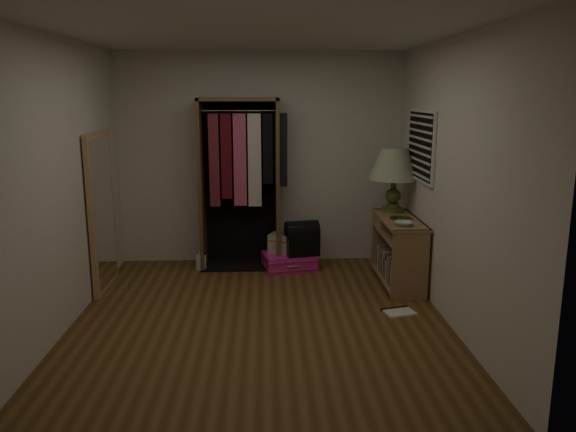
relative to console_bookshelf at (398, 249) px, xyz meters
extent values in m
plane|color=#563818|center=(-1.54, -1.04, -0.40)|extent=(4.00, 4.00, 0.00)
cube|color=beige|center=(-1.54, 0.96, 0.90)|extent=(3.50, 0.02, 2.60)
cube|color=beige|center=(-1.54, -3.04, 0.90)|extent=(3.50, 0.02, 2.60)
cube|color=beige|center=(0.21, -1.04, 0.90)|extent=(0.02, 4.00, 2.60)
cube|color=beige|center=(-3.29, -1.04, 0.90)|extent=(0.02, 4.00, 2.60)
cube|color=silver|center=(-1.54, -1.04, 2.20)|extent=(3.50, 4.00, 0.01)
cube|color=white|center=(0.19, -0.04, 1.15)|extent=(0.03, 0.96, 0.76)
cube|color=black|center=(0.19, -0.04, 1.15)|extent=(0.03, 0.90, 0.70)
cube|color=silver|center=(0.18, -0.04, 0.84)|extent=(0.01, 0.88, 0.02)
cube|color=silver|center=(0.18, -0.04, 0.92)|extent=(0.01, 0.88, 0.02)
cube|color=silver|center=(0.18, -0.04, 1.00)|extent=(0.01, 0.88, 0.02)
cube|color=silver|center=(0.18, -0.04, 1.08)|extent=(0.01, 0.88, 0.02)
cube|color=silver|center=(0.18, -0.04, 1.15)|extent=(0.01, 0.88, 0.02)
cube|color=silver|center=(0.18, -0.04, 1.23)|extent=(0.01, 0.88, 0.02)
cube|color=silver|center=(0.18, -0.04, 1.31)|extent=(0.01, 0.88, 0.02)
cube|color=silver|center=(0.18, -0.04, 1.39)|extent=(0.01, 0.88, 0.02)
cube|color=silver|center=(0.18, -0.04, 1.47)|extent=(0.01, 0.88, 0.02)
cube|color=#926D46|center=(0.00, -0.58, -0.02)|extent=(0.40, 0.03, 0.75)
cube|color=#926D46|center=(0.00, 0.49, -0.02)|extent=(0.40, 0.03, 0.75)
cube|color=#926D46|center=(0.00, -0.04, -0.34)|extent=(0.40, 1.04, 0.03)
cube|color=#926D46|center=(0.00, -0.04, 0.17)|extent=(0.40, 1.04, 0.03)
cube|color=#926D46|center=(0.00, -0.04, 0.34)|extent=(0.42, 1.12, 0.03)
cube|color=brown|center=(0.19, -0.04, -0.02)|extent=(0.02, 1.10, 0.75)
cube|color=#926D46|center=(-0.01, 0.29, 0.25)|extent=(0.36, 0.38, 0.13)
cube|color=gray|center=(-0.09, -0.51, -0.19)|extent=(0.16, 0.04, 0.26)
cube|color=#4C3833|center=(-0.08, -0.47, -0.21)|extent=(0.16, 0.04, 0.22)
cube|color=#B7AD99|center=(-0.06, -0.42, -0.20)|extent=(0.21, 0.04, 0.25)
cube|color=brown|center=(-0.09, -0.38, -0.18)|extent=(0.16, 0.04, 0.27)
cube|color=#3F4C59|center=(-0.07, -0.33, -0.21)|extent=(0.19, 0.03, 0.22)
cube|color=gray|center=(-0.09, -0.30, -0.17)|extent=(0.16, 0.03, 0.31)
cube|color=#59594C|center=(-0.06, -0.25, -0.18)|extent=(0.22, 0.04, 0.27)
cube|color=#B2724C|center=(-0.09, -0.20, -0.18)|extent=(0.16, 0.03, 0.29)
cube|color=beige|center=(-0.09, -0.17, -0.21)|extent=(0.15, 0.03, 0.23)
cube|color=#332D38|center=(-0.08, -0.13, -0.19)|extent=(0.16, 0.03, 0.27)
cube|color=gray|center=(-0.06, -0.09, -0.17)|extent=(0.21, 0.03, 0.29)
cube|color=#4C3833|center=(-0.06, -0.04, -0.21)|extent=(0.21, 0.04, 0.22)
cube|color=#B7AD99|center=(-0.08, 0.01, -0.18)|extent=(0.18, 0.03, 0.28)
cube|color=brown|center=(-0.07, 0.05, -0.19)|extent=(0.20, 0.03, 0.26)
cube|color=#3F4C59|center=(-0.06, 0.09, -0.20)|extent=(0.21, 0.03, 0.24)
cube|color=gray|center=(-0.08, 0.13, -0.18)|extent=(0.17, 0.04, 0.28)
cube|color=#59594C|center=(-0.08, 0.18, -0.17)|extent=(0.16, 0.05, 0.29)
cube|color=#B2724C|center=(-0.08, 0.23, -0.17)|extent=(0.18, 0.04, 0.30)
cube|color=beige|center=(-0.08, 0.29, -0.18)|extent=(0.16, 0.04, 0.27)
cube|color=#332D38|center=(-0.07, 0.34, -0.20)|extent=(0.19, 0.03, 0.24)
cube|color=gray|center=(-0.09, 0.38, -0.16)|extent=(0.16, 0.03, 0.32)
cube|color=brown|center=(-2.24, 0.70, 0.63)|extent=(0.04, 0.50, 2.05)
cube|color=brown|center=(-1.33, 0.70, 0.63)|extent=(0.04, 0.50, 2.05)
cube|color=brown|center=(-1.79, 0.70, 1.63)|extent=(0.95, 0.50, 0.04)
cube|color=black|center=(-1.79, 0.93, 0.63)|extent=(0.95, 0.02, 2.05)
cube|color=black|center=(-1.79, 0.70, -0.39)|extent=(0.95, 0.50, 0.02)
cylinder|color=silver|center=(-1.79, 0.70, 1.50)|extent=(0.87, 0.02, 0.02)
cube|color=maroon|center=(-2.08, 0.68, 0.93)|extent=(0.12, 0.15, 1.10)
cube|color=#590F19|center=(-1.94, 0.68, 0.97)|extent=(0.13, 0.12, 1.01)
cube|color=#BF4C72|center=(-1.78, 0.68, 0.93)|extent=(0.15, 0.11, 1.09)
cube|color=beige|center=(-1.60, 0.68, 0.92)|extent=(0.16, 0.15, 1.10)
cube|color=black|center=(-1.44, 0.68, 1.06)|extent=(0.12, 0.12, 0.83)
cube|color=black|center=(-1.29, 0.68, 1.04)|extent=(0.15, 0.15, 0.86)
cube|color=tan|center=(-3.24, -0.04, 0.45)|extent=(0.05, 0.80, 1.70)
cube|color=white|center=(-3.21, -0.04, 0.45)|extent=(0.01, 0.68, 1.58)
cube|color=#E01B8C|center=(-1.20, 0.55, -0.30)|extent=(0.68, 0.55, 0.19)
cube|color=silver|center=(-1.20, 0.55, -0.35)|extent=(0.70, 0.57, 0.01)
cube|color=silver|center=(-1.20, 0.55, -0.25)|extent=(0.70, 0.57, 0.01)
cylinder|color=silver|center=(-1.15, 0.33, -0.30)|extent=(0.14, 0.05, 0.02)
cube|color=tan|center=(-1.26, 0.60, -0.09)|extent=(0.40, 0.35, 0.23)
cube|color=brown|center=(-1.26, 0.60, -0.04)|extent=(0.41, 0.35, 0.01)
cylinder|color=silver|center=(-1.26, 0.60, 0.04)|extent=(0.09, 0.05, 0.02)
cube|color=black|center=(-1.04, 0.50, -0.06)|extent=(0.43, 0.33, 0.30)
cylinder|color=black|center=(-1.04, 0.50, 0.09)|extent=(0.43, 0.33, 0.25)
cylinder|color=#475027|center=(0.00, 0.34, 0.38)|extent=(0.31, 0.31, 0.04)
cylinder|color=#475027|center=(0.00, 0.34, 0.42)|extent=(0.18, 0.18, 0.05)
sphere|color=#475027|center=(0.00, 0.34, 0.54)|extent=(0.22, 0.22, 0.18)
cylinder|color=#475027|center=(0.00, 0.34, 0.68)|extent=(0.08, 0.08, 0.11)
cone|color=beige|center=(0.00, 0.34, 0.91)|extent=(0.73, 0.73, 0.36)
cone|color=white|center=(0.00, 0.34, 0.91)|extent=(0.65, 0.65, 0.34)
cylinder|color=#B49145|center=(0.00, -0.08, 0.36)|extent=(0.31, 0.31, 0.01)
imported|color=#B5D9B9|center=(-0.05, -0.39, 0.38)|extent=(0.21, 0.21, 0.05)
cylinder|color=white|center=(-2.27, 0.56, -0.31)|extent=(0.14, 0.14, 0.18)
cylinder|color=white|center=(-2.27, 0.56, -0.20)|extent=(0.06, 0.06, 0.04)
cube|color=#EEE4C8|center=(-0.19, -0.93, -0.38)|extent=(0.33, 0.29, 0.02)
cube|color=black|center=(-0.21, -0.83, -0.38)|extent=(0.28, 0.11, 0.03)
camera|label=1|loc=(-1.48, -6.01, 1.69)|focal=35.00mm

